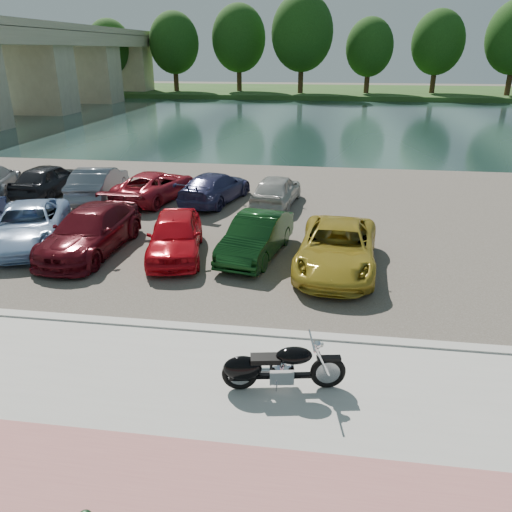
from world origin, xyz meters
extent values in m
plane|color=#595447|center=(0.00, 0.00, 0.00)|extent=(200.00, 200.00, 0.00)
cube|color=#ACABA2|center=(0.00, -1.00, 0.05)|extent=(60.00, 6.00, 0.10)
cube|color=#A75E5F|center=(0.00, -2.50, 0.10)|extent=(60.00, 2.00, 0.01)
cube|color=#ACABA2|center=(0.00, 2.00, 0.07)|extent=(60.00, 0.30, 0.14)
cube|color=#464139|center=(0.00, 11.00, 0.02)|extent=(60.00, 18.00, 0.04)
cube|color=#182B2A|center=(0.00, 40.00, 0.00)|extent=(120.00, 40.00, 0.00)
cube|color=#204117|center=(0.00, 72.00, 0.30)|extent=(120.00, 24.00, 0.60)
cube|color=tan|center=(-28.00, 40.00, 7.20)|extent=(7.00, 56.00, 1.40)
cube|color=tan|center=(-28.00, 40.00, 8.20)|extent=(7.00, 56.00, 0.70)
cube|color=tan|center=(-28.00, 42.00, 3.60)|extent=(6.00, 4.00, 7.20)
cube|color=tan|center=(-28.00, 54.00, 3.60)|extent=(6.00, 4.00, 7.20)
cube|color=tan|center=(-28.00, 66.00, 3.60)|extent=(6.00, 4.00, 7.20)
cylinder|color=#3A2615|center=(-30.00, 64.60, 2.85)|extent=(0.70, 0.70, 4.50)
ellipsoid|color=#16360E|center=(-30.00, 64.60, 6.45)|extent=(6.30, 6.30, 7.56)
cylinder|color=#3A2615|center=(-21.00, 66.00, 3.08)|extent=(0.70, 0.70, 4.95)
ellipsoid|color=#16360E|center=(-21.00, 66.00, 7.04)|extent=(6.93, 6.93, 8.32)
cylinder|color=#3A2615|center=(-12.00, 67.40, 3.30)|extent=(0.70, 0.70, 5.40)
ellipsoid|color=#16360E|center=(-12.00, 67.40, 7.62)|extent=(7.56, 7.56, 9.07)
cylinder|color=#3A2615|center=(-3.00, 64.60, 3.52)|extent=(0.70, 0.70, 5.85)
ellipsoid|color=#16360E|center=(-3.00, 64.60, 8.21)|extent=(8.19, 8.19, 9.83)
cylinder|color=#3A2615|center=(6.00, 66.00, 2.85)|extent=(0.70, 0.70, 4.50)
ellipsoid|color=#16360E|center=(6.00, 66.00, 6.45)|extent=(6.30, 6.30, 7.56)
cylinder|color=#3A2615|center=(15.00, 67.40, 3.08)|extent=(0.70, 0.70, 4.95)
ellipsoid|color=#16360E|center=(15.00, 67.40, 7.04)|extent=(6.93, 6.93, 8.32)
cylinder|color=#3A2615|center=(24.00, 64.60, 3.30)|extent=(0.70, 0.70, 5.40)
torus|color=black|center=(1.38, 0.21, 0.44)|extent=(0.69, 0.24, 0.68)
torus|color=black|center=(-0.24, -0.07, 0.44)|extent=(0.69, 0.24, 0.68)
cylinder|color=#B2B2B7|center=(1.38, 0.21, 0.44)|extent=(0.46, 0.14, 0.46)
cylinder|color=#B2B2B7|center=(-0.24, -0.07, 0.44)|extent=(0.46, 0.14, 0.46)
cylinder|color=silver|center=(1.26, 0.09, 0.74)|extent=(0.33, 0.11, 0.63)
cylinder|color=silver|center=(1.23, 0.29, 0.74)|extent=(0.33, 0.11, 0.63)
cylinder|color=silver|center=(1.06, 0.16, 1.13)|extent=(0.16, 0.75, 0.04)
sphere|color=silver|center=(1.16, 0.17, 1.05)|extent=(0.19, 0.19, 0.16)
sphere|color=silver|center=(1.22, 0.18, 1.05)|extent=(0.13, 0.13, 0.11)
cube|color=black|center=(1.38, 0.21, 0.75)|extent=(0.47, 0.22, 0.06)
cube|color=black|center=(0.57, 0.07, 0.38)|extent=(1.20, 0.30, 0.08)
cube|color=silver|center=(0.52, 0.06, 0.45)|extent=(0.50, 0.39, 0.34)
cylinder|color=silver|center=(0.62, 0.08, 0.65)|extent=(0.27, 0.22, 0.27)
cylinder|color=silver|center=(0.42, 0.04, 0.65)|extent=(0.27, 0.22, 0.27)
ellipsoid|color=black|center=(0.75, 0.10, 0.82)|extent=(0.73, 0.47, 0.32)
cube|color=black|center=(0.22, 0.01, 0.76)|extent=(0.59, 0.37, 0.10)
ellipsoid|color=black|center=(-0.19, -0.06, 0.56)|extent=(0.77, 0.46, 0.50)
cube|color=black|center=(-0.24, -0.07, 0.49)|extent=(0.43, 0.25, 0.30)
cylinder|color=silver|center=(0.20, 0.17, 0.32)|extent=(1.10, 0.28, 0.09)
cylinder|color=silver|center=(0.20, 0.17, 0.40)|extent=(1.10, 0.28, 0.09)
cylinder|color=#B2B2B7|center=(0.45, -0.13, 0.23)|extent=(0.05, 0.14, 0.22)
imported|color=#97B4DC|center=(-8.48, 6.67, 0.70)|extent=(3.69, 5.18, 1.31)
imported|color=#4F0B13|center=(-6.16, 6.31, 0.73)|extent=(2.13, 4.83, 1.38)
imported|color=red|center=(-3.40, 6.35, 0.72)|extent=(2.39, 4.22, 1.35)
imported|color=black|center=(-0.90, 6.69, 0.68)|extent=(2.08, 4.09, 1.29)
imported|color=gold|center=(1.58, 6.01, 0.71)|extent=(2.55, 4.94, 1.33)
imported|color=black|center=(-11.03, 12.53, 0.74)|extent=(1.92, 4.20, 1.39)
imported|color=slate|center=(-8.51, 12.09, 0.75)|extent=(2.05, 4.49, 1.43)
imported|color=maroon|center=(-6.09, 12.43, 0.66)|extent=(2.96, 4.78, 1.23)
imported|color=navy|center=(-3.46, 12.41, 0.67)|extent=(2.77, 4.62, 1.25)
imported|color=#AAAAA6|center=(-0.84, 12.23, 0.70)|extent=(2.01, 4.02, 1.31)
camera|label=1|loc=(1.15, -7.70, 6.02)|focal=35.00mm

